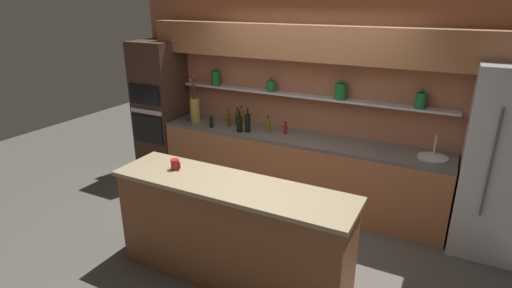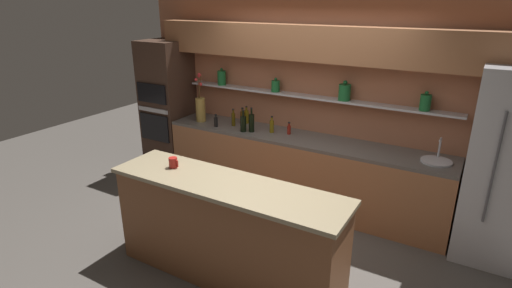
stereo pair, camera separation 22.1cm
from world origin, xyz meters
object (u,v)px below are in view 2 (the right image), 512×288
refrigerator (509,168)px  bottle_oil_5 (272,126)px  sink_fixture (437,160)px  bottle_wine_6 (243,124)px  flower_vase (201,107)px  bottle_sauce_4 (216,122)px  bottle_oil_7 (246,116)px  oven_tower (168,108)px  bottle_oil_3 (233,119)px  bottle_wine_0 (252,123)px  bottle_spirit_1 (242,117)px  bottle_sauce_2 (289,129)px  coffee_mug (173,163)px

refrigerator → bottle_oil_5: 2.69m
sink_fixture → bottle_wine_6: bottle_wine_6 is taller
flower_vase → bottle_oil_5: size_ratio=3.08×
bottle_sauce_4 → bottle_oil_7: bottle_oil_7 is taller
oven_tower → bottle_oil_5: 1.81m
flower_vase → sink_fixture: (3.15, 0.08, -0.18)m
bottle_oil_3 → bottle_oil_5: bearing=0.6°
oven_tower → bottle_wine_0: oven_tower is taller
flower_vase → bottle_spirit_1: 0.63m
flower_vase → sink_fixture: size_ratio=2.12×
oven_tower → bottle_oil_3: bearing=-0.6°
bottle_wine_6 → sink_fixture: bearing=4.2°
sink_fixture → bottle_spirit_1: size_ratio=1.36×
bottle_wine_0 → bottle_spirit_1: bearing=141.7°
bottle_wine_6 → bottle_oil_7: size_ratio=1.22×
sink_fixture → bottle_oil_7: (-2.54, 0.18, 0.08)m
flower_vase → bottle_sauce_2: flower_vase is taller
bottle_wine_6 → flower_vase: bearing=173.0°
bottle_oil_3 → bottle_oil_7: bottle_oil_7 is taller
bottle_sauce_4 → coffee_mug: coffee_mug is taller
oven_tower → bottle_wine_6: 1.48m
flower_vase → bottle_spirit_1: size_ratio=2.90×
refrigerator → coffee_mug: 3.33m
oven_tower → sink_fixture: size_ratio=6.21×
bottle_wine_0 → coffee_mug: (0.07, -1.61, 0.03)m
bottle_oil_3 → bottle_oil_5: (0.60, 0.01, -0.01)m
flower_vase → bottle_wine_6: (0.78, -0.10, -0.09)m
bottle_oil_3 → bottle_sauce_4: bearing=-139.2°
bottle_sauce_4 → coffee_mug: 1.67m
bottle_sauce_2 → flower_vase: bearing=-175.2°
bottle_sauce_2 → coffee_mug: (-0.41, -1.77, 0.08)m
bottle_sauce_2 → coffee_mug: 1.82m
bottle_oil_5 → bottle_sauce_4: bearing=-168.1°
refrigerator → bottle_oil_7: (-3.20, 0.22, 0.01)m
bottle_sauce_2 → coffee_mug: bearing=-102.9°
bottle_oil_7 → bottle_wine_0: bearing=-48.5°
refrigerator → bottle_oil_5: size_ratio=8.99×
sink_fixture → bottle_oil_5: bearing=-179.5°
bottle_oil_7 → coffee_mug: 1.94m
bottle_oil_3 → bottle_wine_6: bearing=-30.4°
bottle_oil_5 → bottle_wine_6: bottle_wine_6 is taller
oven_tower → bottle_oil_3: oven_tower is taller
sink_fixture → bottle_oil_7: bearing=176.0°
oven_tower → coffee_mug: (1.63, -1.72, 0.06)m
bottle_sauce_4 → bottle_oil_5: bottle_oil_5 is taller
bottle_oil_3 → bottle_sauce_4: 0.25m
oven_tower → coffee_mug: size_ratio=19.42×
oven_tower → flower_vase: size_ratio=2.92×
sink_fixture → bottle_wine_0: (-2.27, -0.12, 0.10)m
oven_tower → bottle_wine_6: oven_tower is taller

